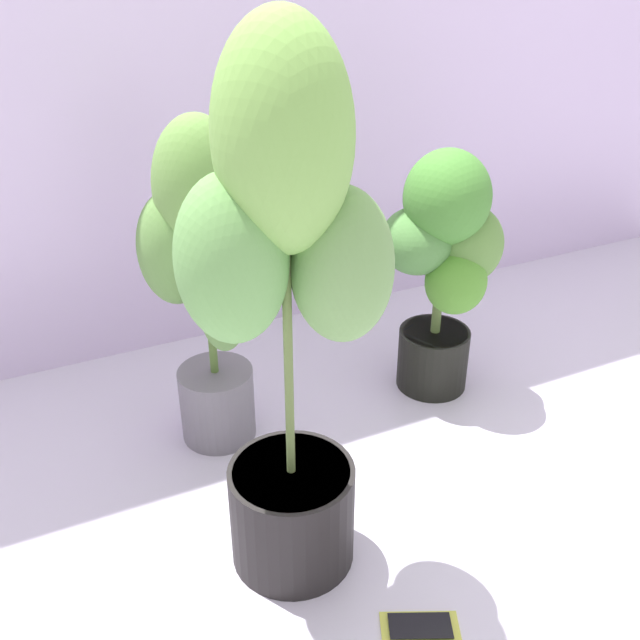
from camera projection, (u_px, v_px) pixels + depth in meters
name	position (u px, v px, depth m)	size (l,w,h in m)	color
ground_plane	(408.00, 487.00, 1.67)	(8.00, 8.00, 0.00)	silver
potted_plant_front_left	(287.00, 307.00, 1.22)	(0.39, 0.26, 1.04)	black
potted_plant_back_left	(205.00, 269.00, 1.61)	(0.32, 0.27, 0.80)	slate
potted_plant_back_right	(444.00, 257.00, 1.83)	(0.35, 0.31, 0.66)	black
cell_phone	(420.00, 627.00, 1.34)	(0.16, 0.12, 0.01)	#C7CA46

